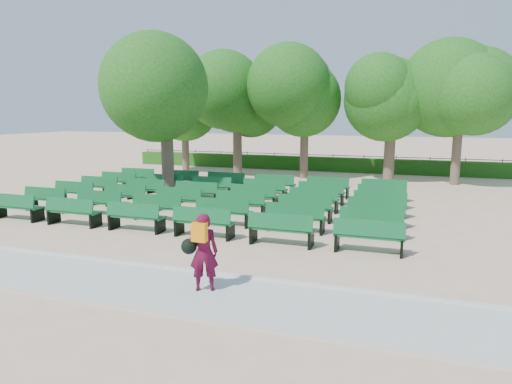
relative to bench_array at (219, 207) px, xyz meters
The scene contains 9 objects.
ground 1.54m from the bench_array, 28.68° to the right, with size 120.00×120.00×0.00m, color #D0A989.
paving 8.25m from the bench_array, 80.59° to the right, with size 30.00×2.20×0.06m, color beige.
curb 7.12m from the bench_array, 79.07° to the right, with size 30.00×0.12×0.10m, color silver.
hedge 13.34m from the bench_array, 84.19° to the left, with size 26.00×0.70×0.90m, color #225917.
fence 13.73m from the bench_array, 84.36° to the left, with size 26.00×0.10×1.02m, color black, non-canonical shape.
tree_line 9.36m from the bench_array, 81.71° to the left, with size 21.80×6.80×7.04m, color #23651B, non-canonical shape.
bench_array is the anchor object (origin of this frame).
tree_among 6.11m from the bench_array, 149.65° to the left, with size 4.91×4.91×7.07m.
person 8.58m from the bench_array, 69.22° to the right, with size 0.84×0.60×1.68m.
Camera 1 is at (5.68, -15.65, 3.82)m, focal length 32.00 mm.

